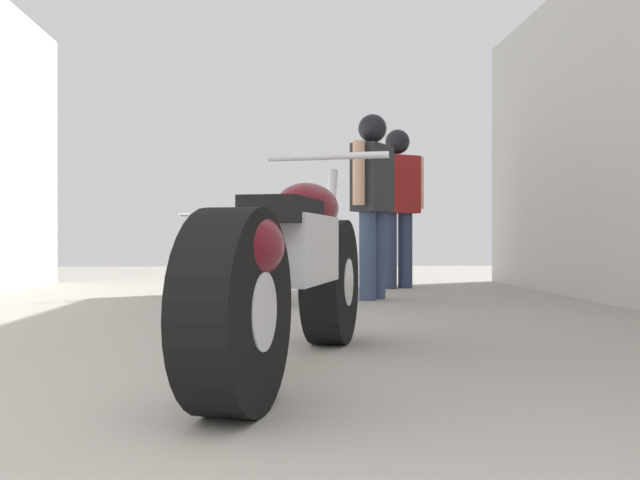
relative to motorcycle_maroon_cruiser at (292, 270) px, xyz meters
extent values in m
plane|color=#9E998E|center=(-0.08, 1.60, -0.43)|extent=(19.13, 19.13, 0.00)
cylinder|color=black|center=(0.22, 0.77, -0.10)|extent=(0.37, 0.69, 0.66)
cylinder|color=silver|center=(0.22, 0.77, -0.10)|extent=(0.26, 0.30, 0.25)
cylinder|color=black|center=(-0.19, -0.68, -0.10)|extent=(0.37, 0.69, 0.66)
cylinder|color=silver|center=(-0.19, -0.68, -0.10)|extent=(0.26, 0.30, 0.25)
cube|color=silver|center=(0.02, 0.05, 0.09)|extent=(0.42, 0.71, 0.29)
ellipsoid|color=#5B0F19|center=(0.08, 0.27, 0.27)|extent=(0.41, 0.59, 0.23)
cube|color=black|center=(-0.04, -0.13, 0.24)|extent=(0.36, 0.54, 0.10)
ellipsoid|color=#5B0F19|center=(-0.18, -0.63, 0.11)|extent=(0.38, 0.51, 0.25)
cylinder|color=silver|center=(0.21, 0.73, 0.21)|extent=(0.12, 0.27, 0.60)
cylinder|color=silver|center=(0.20, 0.69, 0.56)|extent=(0.63, 0.21, 0.04)
cylinder|color=silver|center=(-0.21, -0.21, -0.20)|extent=(0.25, 0.57, 0.09)
cylinder|color=black|center=(-0.85, 3.91, -0.17)|extent=(0.43, 0.53, 0.53)
cylinder|color=silver|center=(-0.85, 3.91, -0.17)|extent=(0.25, 0.26, 0.20)
cylinder|color=black|center=(-0.17, 2.91, -0.17)|extent=(0.43, 0.53, 0.53)
cylinder|color=silver|center=(-0.17, 2.91, -0.17)|extent=(0.25, 0.26, 0.20)
cube|color=silver|center=(-0.51, 3.41, -0.02)|extent=(0.46, 0.55, 0.23)
ellipsoid|color=#5B0F19|center=(-0.61, 3.56, 0.13)|extent=(0.42, 0.48, 0.18)
cube|color=black|center=(-0.42, 3.29, 0.11)|extent=(0.37, 0.43, 0.08)
ellipsoid|color=#5B0F19|center=(-0.19, 2.95, 0.00)|extent=(0.38, 0.42, 0.20)
cylinder|color=silver|center=(-0.83, 3.88, 0.08)|extent=(0.15, 0.20, 0.48)
cylinder|color=silver|center=(-0.81, 3.85, 0.36)|extent=(0.44, 0.31, 0.03)
cylinder|color=silver|center=(-0.46, 3.14, -0.25)|extent=(0.32, 0.42, 0.07)
cylinder|color=#2D3851|center=(1.19, 4.77, 0.00)|extent=(0.22, 0.22, 0.86)
cylinder|color=#2D3851|center=(1.38, 4.86, 0.00)|extent=(0.22, 0.22, 0.86)
cube|color=maroon|center=(1.28, 4.81, 0.75)|extent=(0.54, 0.42, 0.66)
cylinder|color=beige|center=(1.01, 4.69, 0.78)|extent=(0.15, 0.15, 0.60)
cylinder|color=beige|center=(1.55, 4.93, 0.78)|extent=(0.15, 0.15, 0.60)
sphere|color=black|center=(1.28, 4.81, 1.23)|extent=(0.24, 0.24, 0.24)
sphere|color=black|center=(1.28, 4.81, 1.24)|extent=(0.28, 0.28, 0.28)
cylinder|color=#384766|center=(0.86, 3.48, -0.02)|extent=(0.22, 0.22, 0.81)
cylinder|color=#384766|center=(0.75, 3.31, -0.02)|extent=(0.22, 0.22, 0.81)
cube|color=#2D2D33|center=(0.80, 3.39, 0.69)|extent=(0.45, 0.51, 0.62)
cylinder|color=tan|center=(0.96, 3.63, 0.72)|extent=(0.15, 0.15, 0.57)
cylinder|color=tan|center=(0.65, 3.16, 0.72)|extent=(0.15, 0.15, 0.57)
sphere|color=black|center=(0.80, 3.39, 1.14)|extent=(0.23, 0.23, 0.23)
sphere|color=black|center=(0.80, 3.39, 1.16)|extent=(0.27, 0.27, 0.27)
camera|label=1|loc=(-0.04, -2.84, 0.13)|focal=37.97mm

